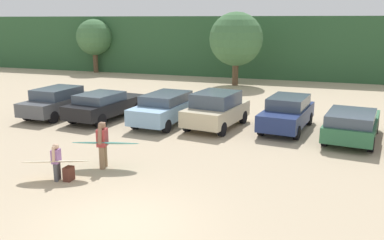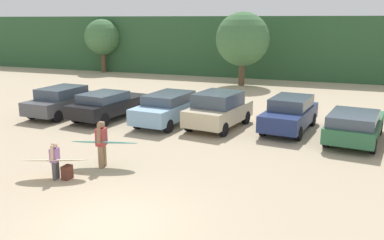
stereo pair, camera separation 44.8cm
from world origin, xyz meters
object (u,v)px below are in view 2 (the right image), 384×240
(parked_car_sky_blue, at_px, (168,108))
(parked_car_champagne, at_px, (219,109))
(backpack_dropped, at_px, (67,172))
(parked_car_dark_gray, at_px, (63,100))
(parked_car_black, at_px, (108,104))
(parked_car_forest_green, at_px, (355,125))
(parked_car_navy, at_px, (290,113))
(surfboard_cream, at_px, (55,160))
(person_child, at_px, (55,158))
(person_adult, at_px, (102,141))
(surfboard_teal, at_px, (105,142))

(parked_car_sky_blue, bearing_deg, parked_car_champagne, -82.49)
(backpack_dropped, bearing_deg, parked_car_sky_blue, 89.30)
(parked_car_dark_gray, relative_size, parked_car_black, 0.93)
(parked_car_black, bearing_deg, parked_car_forest_green, -83.18)
(parked_car_black, xyz_separation_m, parked_car_navy, (9.07, 0.94, 0.05))
(surfboard_cream, bearing_deg, parked_car_dark_gray, -77.08)
(parked_car_navy, height_order, person_child, parked_car_navy)
(person_child, distance_m, backpack_dropped, 0.59)
(person_adult, bearing_deg, parked_car_forest_green, -153.87)
(backpack_dropped, bearing_deg, surfboard_teal, 71.71)
(parked_car_black, relative_size, parked_car_champagne, 1.15)
(parked_car_black, distance_m, parked_car_sky_blue, 3.31)
(parked_car_black, distance_m, person_child, 8.34)
(parked_car_champagne, relative_size, surfboard_teal, 1.71)
(parked_car_black, bearing_deg, person_child, -153.08)
(parked_car_dark_gray, xyz_separation_m, parked_car_forest_green, (14.58, 0.10, -0.06))
(parked_car_forest_green, bearing_deg, parked_car_navy, 78.90)
(parked_car_navy, relative_size, surfboard_cream, 1.97)
(person_adult, relative_size, surfboard_cream, 0.72)
(parked_car_navy, distance_m, person_adult, 9.06)
(parked_car_black, bearing_deg, backpack_dropped, -150.57)
(parked_car_navy, bearing_deg, parked_car_sky_blue, 104.66)
(parked_car_black, relative_size, parked_car_forest_green, 1.01)
(parked_car_black, distance_m, person_adult, 7.30)
(parked_car_forest_green, xyz_separation_m, surfboard_teal, (-8.15, -6.23, 0.13))
(surfboard_cream, bearing_deg, parked_car_champagne, -133.65)
(surfboard_teal, relative_size, backpack_dropped, 5.45)
(parked_car_navy, bearing_deg, backpack_dropped, 152.77)
(parked_car_black, distance_m, surfboard_cream, 8.26)
(person_adult, bearing_deg, parked_car_black, -71.46)
(parked_car_navy, relative_size, person_child, 3.69)
(parked_car_sky_blue, distance_m, parked_car_navy, 5.82)
(parked_car_dark_gray, height_order, person_child, parked_car_dark_gray)
(parked_car_black, relative_size, person_adult, 2.95)
(surfboard_cream, height_order, backpack_dropped, surfboard_cream)
(person_child, bearing_deg, parked_car_dark_gray, -65.61)
(parked_car_black, height_order, backpack_dropped, parked_car_black)
(parked_car_champagne, relative_size, person_adult, 2.56)
(parked_car_dark_gray, xyz_separation_m, person_child, (5.59, -7.73, -0.11))
(parked_car_dark_gray, height_order, surfboard_teal, parked_car_dark_gray)
(surfboard_teal, bearing_deg, surfboard_cream, 43.53)
(surfboard_teal, bearing_deg, parked_car_forest_green, -158.50)
(person_child, bearing_deg, parked_car_forest_green, -150.43)
(surfboard_cream, bearing_deg, person_child, 116.35)
(parked_car_dark_gray, height_order, parked_car_sky_blue, parked_car_dark_gray)
(parked_car_black, distance_m, surfboard_teal, 7.25)
(parked_car_champagne, height_order, surfboard_cream, parked_car_champagne)
(parked_car_black, relative_size, person_child, 3.97)
(parked_car_champagne, relative_size, parked_car_forest_green, 0.87)
(parked_car_dark_gray, bearing_deg, person_child, -141.07)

